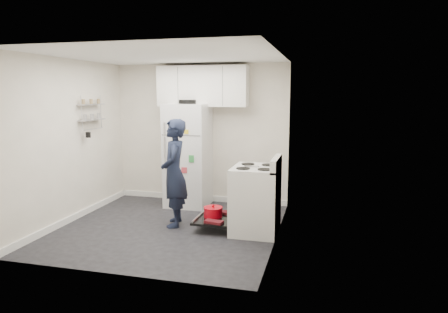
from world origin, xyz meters
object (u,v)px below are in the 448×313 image
(electric_range, at_px, (255,200))
(person, at_px, (174,173))
(open_oven_door, at_px, (214,216))
(refrigerator, at_px, (188,155))

(electric_range, bearing_deg, person, -179.60)
(open_oven_door, relative_size, refrigerator, 0.37)
(open_oven_door, xyz_separation_m, refrigerator, (-0.78, 1.09, 0.72))
(refrigerator, height_order, person, refrigerator)
(refrigerator, bearing_deg, electric_range, -38.41)
(person, bearing_deg, open_oven_door, 75.10)
(refrigerator, distance_m, person, 1.13)
(open_oven_door, distance_m, refrigerator, 1.52)
(open_oven_door, xyz_separation_m, person, (-0.62, -0.02, 0.62))
(electric_range, relative_size, person, 0.68)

